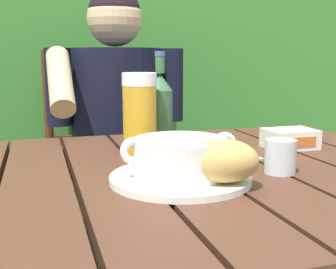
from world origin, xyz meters
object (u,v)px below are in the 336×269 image
object	(u,v)px
beer_bottle	(160,110)
water_glass_small	(280,156)
chair_near_diner	(111,183)
table_knife	(224,163)
butter_tub	(290,139)
soup_bowl	(180,156)
serving_plate	(180,178)
bread_roll	(223,161)
person_eating	(118,134)
beer_glass	(140,114)

from	to	relation	value
beer_bottle	water_glass_small	xyz separation A→B (m)	(0.16, -0.29, -0.06)
chair_near_diner	table_knife	xyz separation A→B (m)	(0.10, -0.87, 0.28)
butter_tub	soup_bowl	bearing A→B (deg)	-150.45
serving_plate	table_knife	world-z (taller)	serving_plate
bread_roll	person_eating	bearing A→B (deg)	92.48
chair_near_diner	bread_roll	size ratio (longest dim) A/B	6.95
person_eating	table_knife	world-z (taller)	person_eating
serving_plate	butter_tub	size ratio (longest dim) A/B	2.14
chair_near_diner	beer_bottle	size ratio (longest dim) A/B	4.24
chair_near_diner	butter_tub	distance (m)	0.88
water_glass_small	butter_tub	distance (m)	0.26
serving_plate	person_eating	bearing A→B (deg)	88.44
soup_bowl	beer_bottle	size ratio (longest dim) A/B	0.93
chair_near_diner	butter_tub	world-z (taller)	chair_near_diner
water_glass_small	soup_bowl	bearing A→B (deg)	179.26
soup_bowl	chair_near_diner	bearing A→B (deg)	88.60
table_knife	bread_roll	bearing A→B (deg)	-114.58
water_glass_small	table_knife	size ratio (longest dim) A/B	0.40
serving_plate	water_glass_small	bearing A→B (deg)	-0.74
person_eating	table_knife	xyz separation A→B (m)	(0.11, -0.67, 0.05)
bread_roll	beer_bottle	world-z (taller)	beer_bottle
chair_near_diner	serving_plate	bearing A→B (deg)	-91.40
chair_near_diner	beer_glass	distance (m)	0.82
soup_bowl	beer_bottle	distance (m)	0.29
beer_bottle	butter_tub	distance (m)	0.33
serving_plate	bread_roll	xyz separation A→B (m)	(0.06, -0.07, 0.04)
beer_glass	butter_tub	size ratio (longest dim) A/B	1.56
chair_near_diner	butter_tub	xyz separation A→B (m)	(0.33, -0.76, 0.30)
butter_tub	serving_plate	bearing A→B (deg)	-150.45
beer_glass	butter_tub	xyz separation A→B (m)	(0.38, -0.03, -0.07)
serving_plate	soup_bowl	bearing A→B (deg)	-107.35
person_eating	bread_roll	world-z (taller)	person_eating
person_eating	beer_bottle	xyz separation A→B (m)	(0.02, -0.47, 0.14)
bread_roll	water_glass_small	bearing A→B (deg)	22.71
beer_glass	person_eating	bearing A→B (deg)	85.42
water_glass_small	butter_tub	world-z (taller)	water_glass_small
table_knife	beer_glass	bearing A→B (deg)	135.55
chair_near_diner	water_glass_small	xyz separation A→B (m)	(0.18, -0.96, 0.31)
person_eating	butter_tub	size ratio (longest dim) A/B	10.08
person_eating	serving_plate	size ratio (longest dim) A/B	4.71
chair_near_diner	beer_bottle	bearing A→B (deg)	-88.36
beer_glass	table_knife	world-z (taller)	beer_glass
soup_bowl	bread_roll	world-z (taller)	same
serving_plate	table_knife	bearing A→B (deg)	35.06
bread_roll	beer_glass	world-z (taller)	beer_glass
soup_bowl	bread_roll	size ratio (longest dim) A/B	1.52
water_glass_small	bread_roll	bearing A→B (deg)	-157.29
serving_plate	butter_tub	xyz separation A→B (m)	(0.36, 0.20, 0.02)
bread_roll	beer_glass	xyz separation A→B (m)	(-0.08, 0.30, 0.05)
beer_bottle	table_knife	world-z (taller)	beer_bottle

